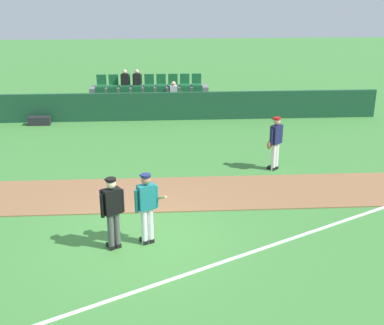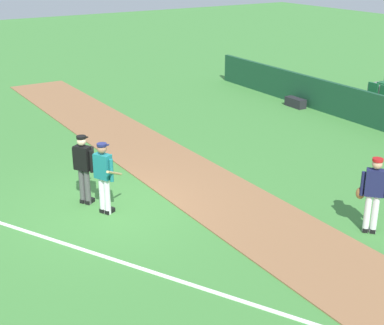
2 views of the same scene
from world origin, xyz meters
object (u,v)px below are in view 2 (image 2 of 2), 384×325
Objects in this scene: umpire_home_plate at (84,165)px; equipment_bag at (295,102)px; runner_navy_jersey at (373,193)px; batter_teal_jersey at (104,176)px.

equipment_bag is (-4.00, 10.49, -0.82)m from umpire_home_plate.
runner_navy_jersey is (4.79, 4.74, -0.04)m from umpire_home_plate.
umpire_home_plate and runner_navy_jersey have the same top height.
equipment_bag is (-8.79, 5.74, -0.78)m from runner_navy_jersey.
batter_teal_jersey is at bearing 13.17° from umpire_home_plate.
umpire_home_plate is at bearing -166.83° from batter_teal_jersey.
equipment_bag is at bearing 114.90° from batter_teal_jersey.
equipment_bag is at bearing 146.83° from runner_navy_jersey.
batter_teal_jersey is at bearing -65.10° from equipment_bag.
batter_teal_jersey is 1.00× the size of runner_navy_jersey.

